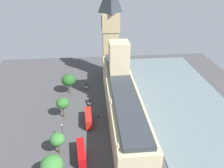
% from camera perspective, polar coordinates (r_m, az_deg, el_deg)
% --- Properties ---
extents(ground_plane, '(143.52, 143.52, 0.00)m').
position_cam_1_polar(ground_plane, '(97.58, 1.37, -8.19)').
color(ground_plane, '#424244').
extents(river_thames, '(40.75, 129.17, 0.25)m').
position_cam_1_polar(river_thames, '(106.21, 19.86, -6.67)').
color(river_thames, slate).
rests_on(river_thames, ground).
extents(parliament_building, '(12.45, 73.52, 29.12)m').
position_cam_1_polar(parliament_building, '(94.61, 2.50, -3.36)').
color(parliament_building, '#CCBA8E').
rests_on(parliament_building, ground).
extents(clock_tower, '(9.56, 9.56, 53.59)m').
position_cam_1_polar(clock_tower, '(123.18, -0.42, 14.03)').
color(clock_tower, tan).
rests_on(clock_tower, ground).
extents(car_silver_corner, '(2.07, 4.41, 1.74)m').
position_cam_1_polar(car_silver_corner, '(119.93, -6.66, -0.37)').
color(car_silver_corner, '#B7B7BC').
rests_on(car_silver_corner, ground).
extents(car_white_midblock, '(2.40, 4.96, 1.74)m').
position_cam_1_polar(car_white_midblock, '(106.17, -5.87, -4.43)').
color(car_white_midblock, silver).
rests_on(car_white_midblock, ground).
extents(double_decker_bus_leading, '(3.02, 10.60, 4.75)m').
position_cam_1_polar(double_decker_bus_leading, '(92.48, -6.10, -8.67)').
color(double_decker_bus_leading, red).
rests_on(double_decker_bus_leading, ground).
extents(double_decker_bus_under_trees, '(3.63, 10.71, 4.75)m').
position_cam_1_polar(double_decker_bus_under_trees, '(78.08, -7.93, -17.20)').
color(double_decker_bus_under_trees, '#B20C0F').
rests_on(double_decker_bus_under_trees, ground).
extents(pedestrian_near_tower, '(0.57, 0.65, 1.54)m').
position_cam_1_polar(pedestrian_near_tower, '(96.56, -3.50, -8.18)').
color(pedestrian_near_tower, navy).
rests_on(pedestrian_near_tower, ground).
extents(plane_tree_trailing, '(5.10, 5.10, 8.37)m').
position_cam_1_polar(plane_tree_trailing, '(79.04, -13.90, -13.72)').
color(plane_tree_trailing, brown).
rests_on(plane_tree_trailing, ground).
extents(plane_tree_kerbside, '(6.83, 6.83, 9.32)m').
position_cam_1_polar(plane_tree_kerbside, '(71.04, -15.24, -19.60)').
color(plane_tree_kerbside, brown).
rests_on(plane_tree_kerbside, ground).
extents(plane_tree_opposite_hall, '(5.35, 5.35, 9.33)m').
position_cam_1_polar(plane_tree_opposite_hall, '(95.18, -12.66, -4.89)').
color(plane_tree_opposite_hall, brown).
rests_on(plane_tree_opposite_hall, ground).
extents(plane_tree_by_river_gate, '(7.02, 7.02, 10.48)m').
position_cam_1_polar(plane_tree_by_river_gate, '(112.45, -11.14, 1.00)').
color(plane_tree_by_river_gate, brown).
rests_on(plane_tree_by_river_gate, ground).
extents(street_lamp_far_end, '(0.56, 0.56, 6.48)m').
position_cam_1_polar(street_lamp_far_end, '(85.76, -12.76, -11.14)').
color(street_lamp_far_end, black).
rests_on(street_lamp_far_end, ground).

